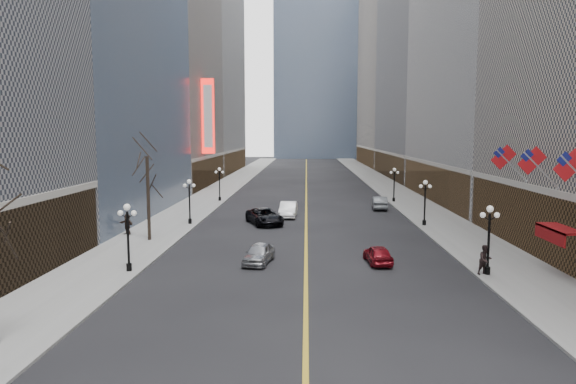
# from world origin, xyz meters

# --- Properties ---
(sidewalk_east) EXTENTS (6.00, 230.00, 0.15)m
(sidewalk_east) POSITION_xyz_m (14.00, 70.00, 0.07)
(sidewalk_east) COLOR gray
(sidewalk_east) RESTS_ON ground
(sidewalk_west) EXTENTS (6.00, 230.00, 0.15)m
(sidewalk_west) POSITION_xyz_m (-14.00, 70.00, 0.07)
(sidewalk_west) COLOR gray
(sidewalk_west) RESTS_ON ground
(lane_line) EXTENTS (0.25, 200.00, 0.02)m
(lane_line) POSITION_xyz_m (0.00, 80.00, 0.01)
(lane_line) COLOR gold
(lane_line) RESTS_ON ground
(bldg_east_c) EXTENTS (26.60, 40.60, 48.80)m
(bldg_east_c) POSITION_xyz_m (29.88, 106.00, 24.18)
(bldg_east_c) COLOR gray
(bldg_east_c) RESTS_ON ground
(bldg_east_d) EXTENTS (26.60, 46.60, 62.80)m
(bldg_east_d) POSITION_xyz_m (29.90, 149.00, 31.17)
(bldg_east_d) COLOR #AEA090
(bldg_east_d) RESTS_ON ground
(bldg_west_c) EXTENTS (26.60, 30.60, 50.80)m
(bldg_west_c) POSITION_xyz_m (-29.88, 87.00, 25.19)
(bldg_west_c) COLOR #AEA090
(bldg_west_c) RESTS_ON ground
(bldg_west_d) EXTENTS (26.60, 38.60, 72.80)m
(bldg_west_d) POSITION_xyz_m (-29.92, 121.00, 36.17)
(bldg_west_d) COLOR silver
(bldg_west_d) RESTS_ON ground
(streetlamp_east_1) EXTENTS (1.26, 0.44, 4.52)m
(streetlamp_east_1) POSITION_xyz_m (11.80, 30.00, 2.90)
(streetlamp_east_1) COLOR black
(streetlamp_east_1) RESTS_ON sidewalk_east
(streetlamp_east_2) EXTENTS (1.26, 0.44, 4.52)m
(streetlamp_east_2) POSITION_xyz_m (11.80, 48.00, 2.90)
(streetlamp_east_2) COLOR black
(streetlamp_east_2) RESTS_ON sidewalk_east
(streetlamp_east_3) EXTENTS (1.26, 0.44, 4.52)m
(streetlamp_east_3) POSITION_xyz_m (11.80, 66.00, 2.90)
(streetlamp_east_3) COLOR black
(streetlamp_east_3) RESTS_ON sidewalk_east
(streetlamp_west_1) EXTENTS (1.26, 0.44, 4.52)m
(streetlamp_west_1) POSITION_xyz_m (-11.80, 30.00, 2.90)
(streetlamp_west_1) COLOR black
(streetlamp_west_1) RESTS_ON sidewalk_west
(streetlamp_west_2) EXTENTS (1.26, 0.44, 4.52)m
(streetlamp_west_2) POSITION_xyz_m (-11.80, 48.00, 2.90)
(streetlamp_west_2) COLOR black
(streetlamp_west_2) RESTS_ON sidewalk_west
(streetlamp_west_3) EXTENTS (1.26, 0.44, 4.52)m
(streetlamp_west_3) POSITION_xyz_m (-11.80, 66.00, 2.90)
(streetlamp_west_3) COLOR black
(streetlamp_west_3) RESTS_ON sidewalk_west
(flag_3) EXTENTS (2.87, 0.12, 2.87)m
(flag_3) POSITION_xyz_m (15.31, 27.00, 7.29)
(flag_3) COLOR #B2B2B7
(flag_3) RESTS_ON ground
(flag_4) EXTENTS (2.87, 0.12, 2.87)m
(flag_4) POSITION_xyz_m (15.31, 32.00, 7.29)
(flag_4) COLOR #B2B2B7
(flag_4) RESTS_ON ground
(flag_5) EXTENTS (2.87, 0.12, 2.87)m
(flag_5) POSITION_xyz_m (15.31, 37.00, 7.29)
(flag_5) COLOR #B2B2B7
(flag_5) RESTS_ON ground
(awning_c) EXTENTS (1.40, 4.00, 0.93)m
(awning_c) POSITION_xyz_m (16.11, 30.00, 3.08)
(awning_c) COLOR maroon
(awning_c) RESTS_ON ground
(theatre_marquee) EXTENTS (2.00, 0.55, 12.00)m
(theatre_marquee) POSITION_xyz_m (-15.88, 80.00, 12.00)
(theatre_marquee) COLOR red
(theatre_marquee) RESTS_ON ground
(tree_west_far) EXTENTS (3.60, 3.60, 7.92)m
(tree_west_far) POSITION_xyz_m (-13.50, 40.00, 6.24)
(tree_west_far) COLOR #2D231C
(tree_west_far) RESTS_ON sidewalk_west
(car_nb_near) EXTENTS (2.36, 4.42, 1.43)m
(car_nb_near) POSITION_xyz_m (-3.37, 32.93, 0.72)
(car_nb_near) COLOR #989A9F
(car_nb_near) RESTS_ON ground
(car_nb_mid) EXTENTS (1.98, 5.15, 1.67)m
(car_nb_mid) POSITION_xyz_m (-2.00, 53.48, 0.84)
(car_nb_mid) COLOR white
(car_nb_mid) RESTS_ON ground
(car_nb_far) EXTENTS (4.73, 6.49, 1.64)m
(car_nb_far) POSITION_xyz_m (-4.25, 48.69, 0.82)
(car_nb_far) COLOR black
(car_nb_far) RESTS_ON ground
(car_sb_mid) EXTENTS (1.92, 4.04, 1.33)m
(car_sb_mid) POSITION_xyz_m (5.14, 33.16, 0.67)
(car_sb_mid) COLOR maroon
(car_sb_mid) RESTS_ON ground
(car_sb_far) EXTENTS (2.05, 4.94, 1.59)m
(car_sb_far) POSITION_xyz_m (9.00, 59.70, 0.79)
(car_sb_far) COLOR #555A5E
(car_sb_far) RESTS_ON ground
(ped_east_walk) EXTENTS (1.07, 0.81, 1.96)m
(ped_east_walk) POSITION_xyz_m (11.60, 29.91, 1.13)
(ped_east_walk) COLOR black
(ped_east_walk) RESTS_ON sidewalk_east
(ped_west_far) EXTENTS (1.76, 1.35, 1.90)m
(ped_west_far) POSITION_xyz_m (-16.23, 42.28, 1.10)
(ped_west_far) COLOR black
(ped_west_far) RESTS_ON sidewalk_west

